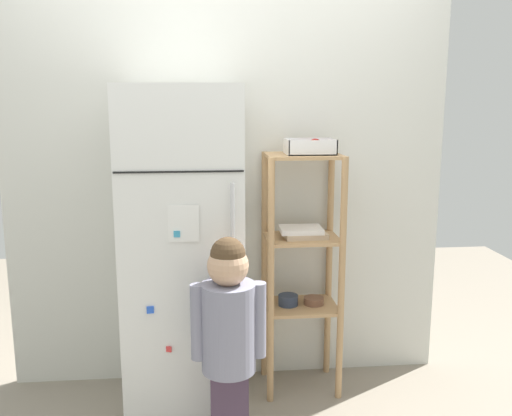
{
  "coord_description": "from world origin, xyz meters",
  "views": [
    {
      "loc": [
        -0.14,
        -2.77,
        1.62
      ],
      "look_at": [
        0.13,
        0.02,
        1.07
      ],
      "focal_mm": 39.08,
      "sensor_mm": 36.0,
      "label": 1
    }
  ],
  "objects_px": {
    "pantry_shelf_unit": "(302,255)",
    "fruit_bin": "(312,148)",
    "refrigerator": "(184,253)",
    "child_standing": "(229,327)"
  },
  "relations": [
    {
      "from": "pantry_shelf_unit",
      "to": "fruit_bin",
      "type": "relative_size",
      "value": 5.21
    },
    {
      "from": "refrigerator",
      "to": "pantry_shelf_unit",
      "type": "height_order",
      "value": "refrigerator"
    },
    {
      "from": "refrigerator",
      "to": "child_standing",
      "type": "bearing_deg",
      "value": -66.11
    },
    {
      "from": "child_standing",
      "to": "refrigerator",
      "type": "bearing_deg",
      "value": 113.89
    },
    {
      "from": "refrigerator",
      "to": "fruit_bin",
      "type": "relative_size",
      "value": 6.6
    },
    {
      "from": "refrigerator",
      "to": "child_standing",
      "type": "relative_size",
      "value": 1.63
    },
    {
      "from": "pantry_shelf_unit",
      "to": "child_standing",
      "type": "bearing_deg",
      "value": -125.87
    },
    {
      "from": "pantry_shelf_unit",
      "to": "fruit_bin",
      "type": "xyz_separation_m",
      "value": [
        0.04,
        0.0,
        0.59
      ]
    },
    {
      "from": "refrigerator",
      "to": "child_standing",
      "type": "xyz_separation_m",
      "value": [
        0.21,
        -0.47,
        -0.22
      ]
    },
    {
      "from": "child_standing",
      "to": "pantry_shelf_unit",
      "type": "height_order",
      "value": "pantry_shelf_unit"
    }
  ]
}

